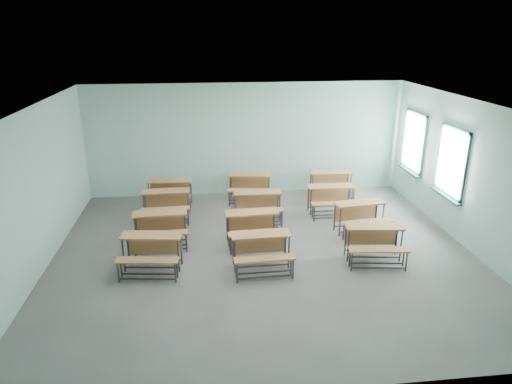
% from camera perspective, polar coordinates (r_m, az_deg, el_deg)
% --- Properties ---
extents(room, '(9.04, 8.04, 3.24)m').
position_cam_1_polar(room, '(9.37, 1.58, 1.07)').
color(room, slate).
rests_on(room, ground).
extents(desk_unit_r0c0, '(1.28, 0.94, 0.74)m').
position_cam_1_polar(desk_unit_r0c0, '(9.33, -12.98, -6.85)').
color(desk_unit_r0c0, '#A96D3D').
rests_on(desk_unit_r0c0, ground).
extents(desk_unit_r0c1, '(1.22, 0.84, 0.74)m').
position_cam_1_polar(desk_unit_r0c1, '(9.15, 0.71, -6.86)').
color(desk_unit_r0c1, '#A96D3D').
rests_on(desk_unit_r0c1, ground).
extents(desk_unit_r0c2, '(1.28, 0.93, 0.74)m').
position_cam_1_polar(desk_unit_r0c2, '(9.80, 14.61, -5.66)').
color(desk_unit_r0c2, '#A96D3D').
rests_on(desk_unit_r0c2, ground).
extents(desk_unit_r1c0, '(1.24, 0.88, 0.74)m').
position_cam_1_polar(desk_unit_r1c0, '(10.38, -11.87, -3.95)').
color(desk_unit_r1c0, '#A96D3D').
rests_on(desk_unit_r1c0, ground).
extents(desk_unit_r1c1, '(1.23, 0.86, 0.74)m').
position_cam_1_polar(desk_unit_r1c1, '(10.19, -0.42, -3.95)').
color(desk_unit_r1c1, '#A96D3D').
rests_on(desk_unit_r1c1, ground).
extents(desk_unit_r1c2, '(1.28, 0.94, 0.74)m').
position_cam_1_polar(desk_unit_r1c2, '(11.02, 13.01, -2.62)').
color(desk_unit_r1c2, '#A96D3D').
rests_on(desk_unit_r1c2, ground).
extents(desk_unit_r2c0, '(1.20, 0.82, 0.74)m').
position_cam_1_polar(desk_unit_r2c0, '(11.71, -11.20, -1.12)').
color(desk_unit_r2c0, '#A96D3D').
rests_on(desk_unit_r2c0, ground).
extents(desk_unit_r2c1, '(1.21, 0.82, 0.74)m').
position_cam_1_polar(desk_unit_r2c1, '(11.40, 0.22, -1.29)').
color(desk_unit_r2c1, '#A96D3D').
rests_on(desk_unit_r2c1, ground).
extents(desk_unit_r2c2, '(1.20, 0.81, 0.74)m').
position_cam_1_polar(desk_unit_r2c2, '(12.01, 9.41, -0.46)').
color(desk_unit_r2c2, '#A96D3D').
rests_on(desk_unit_r2c2, ground).
extents(desk_unit_r3c0, '(1.25, 0.89, 0.74)m').
position_cam_1_polar(desk_unit_r3c0, '(12.49, -10.74, 0.26)').
color(desk_unit_r3c0, '#A96D3D').
rests_on(desk_unit_r3c0, ground).
extents(desk_unit_r3c1, '(1.29, 0.96, 0.74)m').
position_cam_1_polar(desk_unit_r3c1, '(12.78, -0.79, 1.07)').
color(desk_unit_r3c1, '#A96D3D').
rests_on(desk_unit_r3c1, ground).
extents(desk_unit_r3c2, '(1.23, 0.87, 0.74)m').
position_cam_1_polar(desk_unit_r3c2, '(13.16, 9.42, 1.36)').
color(desk_unit_r3c2, '#A96D3D').
rests_on(desk_unit_r3c2, ground).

